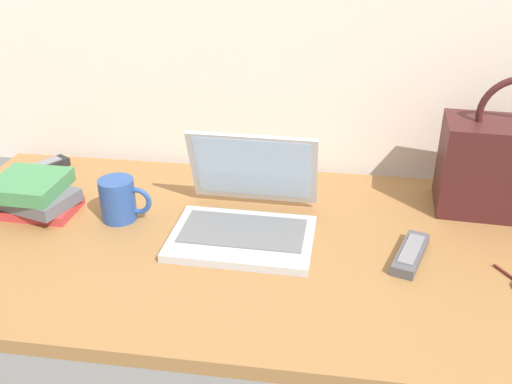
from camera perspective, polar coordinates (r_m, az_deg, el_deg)
desk at (r=1.26m, az=1.34°, el=-5.55°), size 1.60×0.76×0.03m
laptop at (r=1.28m, az=-1.01°, el=-2.11°), size 0.31×0.30×0.21m
coffee_mug at (r=1.36m, az=-13.51°, el=-0.75°), size 0.12×0.08×0.10m
remote_control_near at (r=1.24m, az=15.19°, el=-5.97°), size 0.09×0.17×0.02m
remote_control_far at (r=1.68m, az=-20.75°, el=2.25°), size 0.12×0.16×0.02m
handbag at (r=1.45m, az=23.79°, el=2.41°), size 0.31×0.18×0.33m
book_stack at (r=1.46m, az=-21.56°, el=-0.27°), size 0.23×0.18×0.09m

